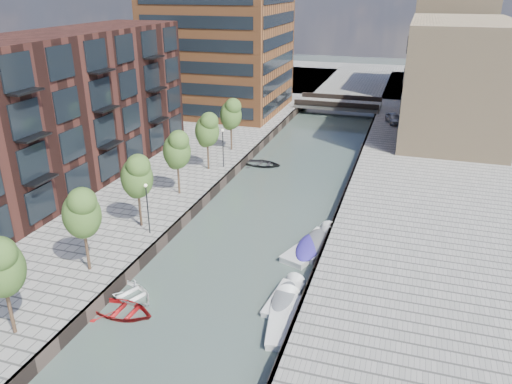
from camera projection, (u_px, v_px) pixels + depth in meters
The scene contains 27 objects.
water at pixel (289, 183), 51.35m from camera, with size 300.00×300.00×0.00m, color #38473F.
quay_left at pixel (5, 147), 61.18m from camera, with size 60.00×140.00×1.00m, color gray.
quay_right at pixel (455, 197), 46.70m from camera, with size 20.00×140.00×1.00m, color gray.
quay_wall_left at pixel (233, 172), 52.85m from camera, with size 0.25×140.00×1.00m, color #332823.
quay_wall_right at pixel (349, 185), 49.46m from camera, with size 0.25×140.00×1.00m, color #332823.
far_closure at pixel (359, 80), 103.94m from camera, with size 80.00×40.00×1.00m, color gray.
apartment_block at pixel (50, 115), 45.04m from camera, with size 8.00×38.00×14.00m, color black.
tower at pixel (220, 6), 71.91m from camera, with size 18.00×18.00×30.00m, color brown.
tan_block_near at pixel (455, 78), 63.16m from camera, with size 12.00×25.00×14.00m, color tan.
tan_block_far at pixel (449, 47), 85.65m from camera, with size 12.00×20.00×16.00m, color tan.
bridge at pixel (338, 104), 78.96m from camera, with size 13.00×6.00×1.30m.
tree_1 at pixel (0, 265), 26.16m from camera, with size 2.50×2.50×5.95m.
tree_2 at pixel (81, 212), 32.32m from camera, with size 2.50×2.50×5.95m.
tree_3 at pixel (137, 175), 38.47m from camera, with size 2.50×2.50×5.95m.
tree_4 at pixel (177, 149), 44.63m from camera, with size 2.50×2.50×5.95m.
tree_5 at pixel (207, 129), 50.79m from camera, with size 2.50×2.50×5.95m.
tree_6 at pixel (231, 113), 56.95m from camera, with size 2.50×2.50×5.95m.
lamp_1 at pixel (147, 204), 37.92m from camera, with size 0.24×0.24×4.12m.
lamp_2 at pixel (223, 144), 52.00m from camera, with size 0.24×0.24×4.12m.
sloop_2 at pixel (122, 313), 31.03m from camera, with size 3.06×4.28×0.89m, color maroon.
sloop_3 at pixel (130, 296), 32.77m from camera, with size 2.99×4.19×0.87m, color white.
sloop_4 at pixel (262, 166), 56.32m from camera, with size 3.11×4.36×0.90m, color #252427.
motorboat_1 at pixel (286, 296), 32.43m from camera, with size 1.95×4.63×1.50m.
motorboat_2 at pixel (285, 316), 30.61m from camera, with size 2.79×5.65×1.80m.
motorboat_3 at pixel (312, 247), 38.38m from camera, with size 3.71×5.96×1.88m.
motorboat_4 at pixel (318, 242), 39.11m from camera, with size 3.09×5.88×1.86m.
car at pixel (394, 118), 69.35m from camera, with size 1.68×4.17×1.42m, color #A2A3A7.
Camera 1 is at (11.16, -6.54, 18.94)m, focal length 35.00 mm.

